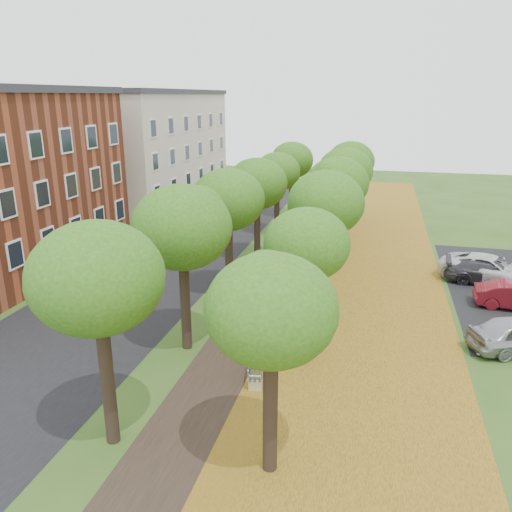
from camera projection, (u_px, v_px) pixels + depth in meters
The scene contains 10 objects.
ground at pixel (182, 452), 14.47m from camera, with size 120.00×120.00×0.00m, color #2D4C19.
street_asphalt at pixel (160, 267), 30.04m from camera, with size 8.00×70.00×0.01m, color black.
footpath at pixel (282, 278), 28.32m from camera, with size 3.20×70.00×0.01m, color black.
leaf_verge at pixel (372, 285), 27.17m from camera, with size 7.50×70.00×0.01m, color olive.
tree_row_west at pixel (244, 193), 27.36m from camera, with size 3.48×33.48×6.31m.
tree_row_east at pixel (332, 197), 26.25m from camera, with size 3.48×33.48×6.31m.
building_cream at pixel (144, 147), 47.25m from camera, with size 10.30×20.30×10.40m.
bench at pixel (255, 369), 18.08m from camera, with size 0.76×1.73×0.79m.
car_grey at pixel (488, 272), 27.33m from camera, with size 1.84×4.53×1.32m, color #323337.
car_white at pixel (491, 269), 27.44m from camera, with size 2.45×5.32×1.48m, color silver.
Camera 1 is at (4.98, -11.14, 9.87)m, focal length 35.00 mm.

